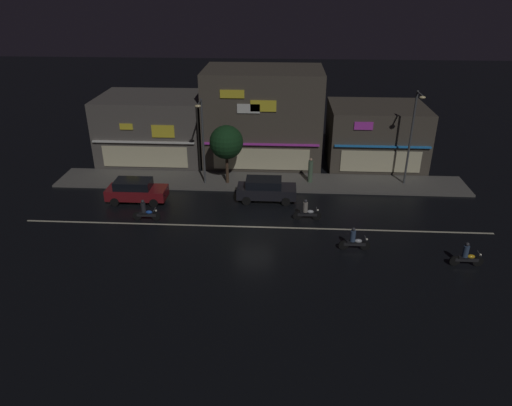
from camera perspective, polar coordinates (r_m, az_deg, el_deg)
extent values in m
plane|color=black|center=(30.75, -0.17, -2.95)|extent=(140.00, 140.00, 0.00)
cube|color=beige|center=(30.74, -0.17, -2.94)|extent=(30.84, 0.16, 0.01)
cube|color=#5B5954|center=(37.34, 0.50, 2.62)|extent=(32.46, 3.71, 0.14)
cube|color=#4C443A|center=(41.97, 14.41, 8.06)|extent=(8.08, 6.27, 5.07)
cube|color=#268CF2|center=(38.92, 15.23, 6.67)|extent=(7.68, 0.24, 0.12)
cube|color=#D83FD8|center=(38.17, 13.02, 9.17)|extent=(1.48, 0.08, 0.63)
cube|color=beige|center=(39.40, 14.99, 4.92)|extent=(6.46, 0.06, 1.80)
cube|color=#56514C|center=(42.77, -12.44, 8.99)|extent=(8.95, 6.55, 5.63)
cube|color=white|center=(39.73, -13.64, 7.24)|extent=(8.50, 0.24, 0.12)
cube|color=yellow|center=(39.04, -11.31, 8.59)|extent=(1.86, 0.08, 1.03)
cube|color=yellow|center=(39.79, -15.59, 8.99)|extent=(1.08, 0.08, 0.50)
cube|color=beige|center=(40.20, -13.42, 5.51)|extent=(7.16, 0.06, 1.80)
cube|color=#4C443A|center=(40.79, 0.88, 10.54)|extent=(9.89, 6.26, 8.05)
cube|color=#D83FD8|center=(38.10, 0.65, 7.18)|extent=(9.40, 0.24, 0.12)
cube|color=white|center=(37.38, -0.93, 11.46)|extent=(1.81, 0.08, 0.74)
cube|color=yellow|center=(37.23, -2.94, 13.17)|extent=(1.91, 0.08, 0.64)
cube|color=yellow|center=(37.26, 0.90, 11.78)|extent=(2.04, 0.08, 0.89)
cube|color=beige|center=(38.59, 0.65, 5.38)|extent=(7.91, 0.06, 1.80)
cylinder|color=#47494C|center=(35.97, -6.47, 7.35)|extent=(0.16, 0.16, 6.69)
cube|color=#47494C|center=(34.41, -6.93, 12.10)|extent=(0.10, 1.40, 0.10)
ellipsoid|color=#F9E099|center=(33.76, -7.13, 11.68)|extent=(0.44, 0.32, 0.20)
cylinder|color=#47494C|center=(37.50, 18.37, 7.46)|extent=(0.16, 0.16, 7.31)
cube|color=#47494C|center=(35.96, 19.43, 12.46)|extent=(0.10, 1.40, 0.10)
ellipsoid|color=#F9E099|center=(35.32, 19.69, 12.06)|extent=(0.44, 0.32, 0.20)
cylinder|color=#4C664C|center=(37.05, 6.67, 3.85)|extent=(0.37, 0.37, 1.78)
sphere|color=tan|center=(36.69, 6.75, 5.30)|extent=(0.22, 0.22, 0.22)
cylinder|color=#473323|center=(36.65, -3.55, 4.18)|extent=(0.24, 0.24, 2.31)
sphere|color=#143819|center=(35.90, -3.65, 7.43)|extent=(2.59, 2.59, 2.59)
cube|color=black|center=(34.16, 1.31, 1.44)|extent=(4.30, 1.78, 0.76)
cube|color=black|center=(33.89, 0.95, 2.49)|extent=(2.58, 1.57, 0.60)
cube|color=#F9F2CC|center=(34.67, 4.83, 1.91)|extent=(0.08, 0.20, 0.12)
cube|color=#F9F2CC|center=(33.57, 4.87, 1.07)|extent=(0.08, 0.20, 0.12)
cylinder|color=black|center=(35.11, 3.67, 1.42)|extent=(0.62, 0.20, 0.62)
cylinder|color=black|center=(33.50, 3.67, 0.15)|extent=(0.62, 0.20, 0.62)
cylinder|color=black|center=(35.19, -0.96, 1.53)|extent=(0.62, 0.20, 0.62)
cylinder|color=black|center=(33.59, -1.18, 0.28)|extent=(0.62, 0.20, 0.62)
cube|color=maroon|center=(35.04, -14.34, 1.24)|extent=(4.30, 1.78, 0.76)
cube|color=black|center=(34.83, -14.79, 2.26)|extent=(2.58, 1.57, 0.60)
cube|color=#F9F2CC|center=(34.96, -10.77, 1.74)|extent=(0.08, 0.20, 0.12)
cube|color=#F9F2CC|center=(33.90, -11.23, 0.90)|extent=(0.08, 0.20, 0.12)
cylinder|color=black|center=(35.58, -11.69, 1.24)|extent=(0.62, 0.20, 0.62)
cylinder|color=black|center=(34.03, -12.40, -0.01)|extent=(0.62, 0.20, 0.62)
cylinder|color=black|center=(36.40, -16.01, 1.33)|extent=(0.62, 0.20, 0.62)
cylinder|color=black|center=(34.89, -16.90, 0.11)|extent=(0.62, 0.20, 0.62)
cylinder|color=black|center=(32.12, -12.13, -1.63)|extent=(0.60, 0.08, 0.60)
cylinder|color=black|center=(32.48, -14.34, -1.56)|extent=(0.60, 0.10, 0.60)
cube|color=black|center=(32.25, -13.26, -1.44)|extent=(1.30, 0.14, 0.20)
ellipsoid|color=#1E4CB2|center=(32.10, -12.95, -1.10)|extent=(0.44, 0.26, 0.24)
cube|color=black|center=(32.24, -13.62, -1.19)|extent=(0.56, 0.22, 0.10)
cylinder|color=slate|center=(31.89, -12.30, -0.75)|extent=(0.03, 0.60, 0.03)
sphere|color=white|center=(31.91, -12.13, -0.92)|extent=(0.14, 0.14, 0.14)
cylinder|color=#232328|center=(32.05, -13.61, -0.55)|extent=(0.32, 0.32, 0.70)
sphere|color=#333338|center=(31.85, -13.70, 0.19)|extent=(0.22, 0.22, 0.22)
cylinder|color=black|center=(31.74, 7.45, -1.59)|extent=(0.60, 0.08, 0.60)
cylinder|color=black|center=(31.66, 5.10, -1.54)|extent=(0.60, 0.10, 0.60)
cube|color=black|center=(31.65, 6.29, -1.40)|extent=(1.30, 0.14, 0.20)
ellipsoid|color=#B2B7BC|center=(31.56, 6.67, -1.06)|extent=(0.44, 0.26, 0.24)
cube|color=black|center=(31.57, 5.94, -1.15)|extent=(0.56, 0.22, 0.10)
cylinder|color=slate|center=(31.49, 7.41, -0.70)|extent=(0.03, 0.60, 0.03)
sphere|color=white|center=(31.54, 7.57, -0.87)|extent=(0.14, 0.14, 0.14)
cylinder|color=gray|center=(31.39, 6.06, -0.51)|extent=(0.32, 0.32, 0.70)
sphere|color=#333338|center=(31.19, 6.10, 0.25)|extent=(0.22, 0.22, 0.22)
cylinder|color=black|center=(29.48, 25.51, -6.48)|extent=(0.60, 0.08, 0.60)
cylinder|color=black|center=(29.01, 23.12, -6.52)|extent=(0.60, 0.10, 0.60)
cube|color=black|center=(29.19, 24.36, -6.33)|extent=(1.30, 0.14, 0.20)
ellipsoid|color=gold|center=(29.15, 24.81, -5.96)|extent=(0.44, 0.26, 0.24)
cube|color=black|center=(29.04, 24.04, -6.09)|extent=(0.56, 0.22, 0.10)
cylinder|color=slate|center=(29.19, 25.62, -5.56)|extent=(0.03, 0.60, 0.03)
sphere|color=white|center=(29.28, 25.75, -5.73)|extent=(0.14, 0.14, 0.14)
cylinder|color=#334766|center=(28.86, 24.28, -5.41)|extent=(0.32, 0.32, 0.70)
sphere|color=#333338|center=(28.65, 24.45, -4.62)|extent=(0.22, 0.22, 0.22)
cylinder|color=black|center=(28.87, 13.22, -5.11)|extent=(0.60, 0.08, 0.60)
cylinder|color=black|center=(28.66, 10.66, -5.08)|extent=(0.60, 0.10, 0.60)
cube|color=black|center=(28.71, 11.96, -4.93)|extent=(1.30, 0.14, 0.20)
ellipsoid|color=#B2B7BC|center=(28.63, 12.40, -4.55)|extent=(0.44, 0.26, 0.24)
cube|color=black|center=(28.60, 11.59, -4.66)|extent=(0.56, 0.22, 0.10)
cylinder|color=slate|center=(28.58, 13.23, -4.16)|extent=(0.03, 0.60, 0.03)
sphere|color=white|center=(28.65, 13.39, -4.34)|extent=(0.14, 0.14, 0.14)
cylinder|color=#334766|center=(28.41, 11.76, -3.97)|extent=(0.32, 0.32, 0.70)
sphere|color=#333338|center=(28.19, 11.85, -3.16)|extent=(0.22, 0.22, 0.22)
cone|color=orange|center=(34.54, 4.66, 0.89)|extent=(0.36, 0.36, 0.55)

